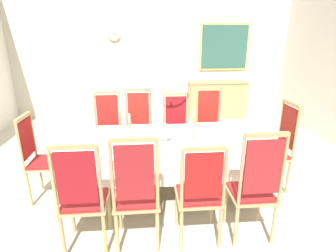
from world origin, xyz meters
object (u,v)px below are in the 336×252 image
chair_head_east (277,146)px  framed_painting (224,47)px  candlestick_west (130,130)px  dining_table (162,145)px  chair_south_a (82,196)px  chair_north_b (139,127)px  bowl_near_right (146,128)px  bowl_far_left (107,130)px  chair_north_d (209,124)px  soup_tureen (162,132)px  chair_north_c (177,127)px  mounted_clock (114,34)px  chair_south_b (136,192)px  chair_head_west (40,157)px  chair_south_d (255,186)px  spoon_primary (218,148)px  candlestick_east (194,127)px  chair_south_c (200,192)px  spoon_secondary (137,129)px  bowl_near_left (209,148)px  chair_north_a (108,128)px  sideboard (217,100)px  bowl_far_right (220,126)px

chair_head_east → framed_painting: framed_painting is taller
candlestick_west → dining_table: bearing=0.0°
chair_south_a → chair_north_b: (0.49, 1.90, 0.01)m
bowl_near_right → bowl_far_left: size_ratio=0.88×
chair_north_d → soup_tureen: bearing=48.8°
chair_north_d → candlestick_west: 1.58m
bowl_near_right → chair_north_c: bearing=47.9°
dining_table → chair_north_c: 1.00m
mounted_clock → bowl_near_right: bearing=-77.9°
chair_south_b → chair_head_west: size_ratio=1.09×
chair_north_d → chair_south_d: bearing=90.0°
chair_south_d → spoon_primary: (-0.21, 0.61, 0.14)m
chair_head_west → candlestick_east: (1.91, 0.00, 0.33)m
chair_south_c → bowl_far_left: bearing=128.0°
candlestick_east → spoon_secondary: size_ratio=2.25×
dining_table → chair_head_east: (1.52, 0.00, -0.07)m
chair_head_east → framed_painting: size_ratio=0.99×
chair_north_d → bowl_near_left: 1.37m
chair_north_a → soup_tureen: chair_north_a is taller
chair_north_a → chair_south_c: size_ratio=1.06×
chair_north_a → bowl_far_left: bearing=97.4°
chair_south_d → chair_north_d: 1.91m
chair_south_d → bowl_near_right: 1.71m
chair_south_a → candlestick_west: 1.08m
chair_north_c → bowl_near_right: bearing=47.9°
dining_table → chair_north_b: (-0.31, 0.95, -0.07)m
chair_north_d → dining_table: bearing=48.9°
dining_table → sideboard: (1.60, 3.31, -0.21)m
chair_south_b → candlestick_east: chair_south_b is taller
soup_tureen → bowl_far_left: bearing=153.4°
spoon_secondary → chair_head_east: bearing=-28.1°
dining_table → soup_tureen: size_ratio=7.94×
chair_south_d → spoon_primary: 0.66m
chair_south_c → chair_north_d: bearing=74.2°
chair_south_a → bowl_far_right: bearing=39.6°
dining_table → chair_north_b: bearing=108.1°
bowl_near_left → chair_south_b: bearing=-144.6°
chair_north_b → chair_south_c: (0.61, -1.90, -0.03)m
chair_south_b → candlestick_west: chair_south_b is taller
bowl_near_left → mounted_clock: 4.34m
chair_south_a → chair_south_b: chair_south_b is taller
chair_south_a → candlestick_west: size_ratio=3.28×
chair_south_d → mounted_clock: bearing=110.8°
chair_south_a → chair_south_c: size_ratio=1.05×
dining_table → chair_north_b: chair_north_b is taller
chair_south_a → sideboard: 4.89m
chair_south_d → mounted_clock: size_ratio=4.16×
chair_south_a → spoon_primary: 1.57m
bowl_near_right → framed_painting: bearing=58.1°
chair_north_c → mounted_clock: size_ratio=3.85×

